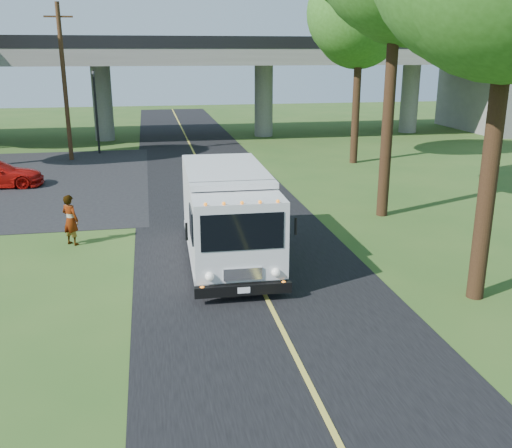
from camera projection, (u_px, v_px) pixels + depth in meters
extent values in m
plane|color=#2D511D|center=(283.00, 332.00, 13.32)|extent=(120.00, 120.00, 0.00)
cube|color=black|center=(225.00, 216.00, 22.73)|extent=(7.00, 90.00, 0.02)
cube|color=gold|center=(225.00, 215.00, 22.72)|extent=(0.12, 90.00, 0.01)
cube|color=slate|center=(184.00, 56.00, 41.69)|extent=(50.00, 9.00, 1.20)
cube|color=black|center=(187.00, 42.00, 37.29)|extent=(50.00, 0.25, 0.80)
cube|color=black|center=(180.00, 44.00, 45.56)|extent=(50.00, 0.25, 0.80)
cube|color=slate|center=(489.00, 93.00, 47.00)|extent=(4.00, 10.00, 6.00)
cylinder|color=slate|center=(103.00, 103.00, 41.58)|extent=(1.40, 1.40, 5.40)
cylinder|color=slate|center=(264.00, 101.00, 43.71)|extent=(1.40, 1.40, 5.40)
cylinder|color=slate|center=(410.00, 98.00, 45.84)|extent=(1.40, 1.40, 5.40)
cylinder|color=black|center=(96.00, 113.00, 35.96)|extent=(0.14, 0.14, 5.20)
imported|color=black|center=(94.00, 80.00, 35.38)|extent=(0.18, 0.22, 1.10)
cylinder|color=#472D19|center=(65.00, 84.00, 33.26)|extent=(0.26, 0.26, 9.00)
cube|color=#472D19|center=(58.00, 17.00, 32.19)|extent=(1.60, 0.10, 0.10)
cylinder|color=#382314|center=(490.00, 168.00, 14.23)|extent=(0.44, 0.44, 7.00)
cylinder|color=#382314|center=(388.00, 118.00, 21.78)|extent=(0.44, 0.44, 7.70)
cylinder|color=#382314|center=(356.00, 106.00, 32.77)|extent=(0.44, 0.44, 6.65)
sphere|color=#2A5B17|center=(361.00, 16.00, 31.36)|extent=(5.58, 5.58, 5.58)
sphere|color=#2A5B17|center=(372.00, 9.00, 30.99)|extent=(4.96, 4.96, 4.96)
cube|color=silver|center=(224.00, 201.00, 18.27)|extent=(2.52, 4.51, 2.28)
cube|color=silver|center=(238.00, 233.00, 15.33)|extent=(2.47, 1.87, 2.08)
cube|color=black|center=(242.00, 232.00, 14.39)|extent=(2.13, 0.12, 0.96)
cube|color=black|center=(243.00, 290.00, 14.74)|extent=(2.54, 0.23, 0.28)
cube|color=silver|center=(227.00, 246.00, 18.29)|extent=(2.55, 5.93, 0.18)
cylinder|color=black|center=(200.00, 273.00, 15.69)|extent=(0.30, 0.92, 0.91)
cylinder|color=black|center=(274.00, 268.00, 16.01)|extent=(0.30, 0.92, 0.91)
cylinder|color=black|center=(191.00, 228.00, 19.71)|extent=(0.30, 0.92, 0.91)
cylinder|color=black|center=(250.00, 225.00, 20.03)|extent=(0.30, 0.92, 0.91)
imported|color=gray|center=(70.00, 220.00, 19.15)|extent=(0.75, 0.72, 1.73)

